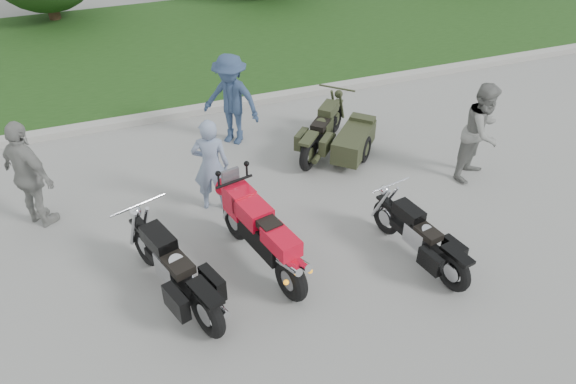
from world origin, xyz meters
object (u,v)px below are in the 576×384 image
object	(u,v)px
person_grey	(482,132)
cruiser_sidecar	(340,138)
cruiser_right	(423,240)
sportbike_red	(263,235)
person_denim	(231,100)
person_stripe	(211,165)
cruiser_left	(177,274)
person_back	(29,175)

from	to	relation	value
person_grey	cruiser_sidecar	bearing A→B (deg)	115.19
cruiser_right	person_grey	size ratio (longest dim) A/B	1.12
sportbike_red	person_grey	xyz separation A→B (m)	(4.57, 1.05, 0.30)
cruiser_right	person_denim	distance (m)	4.92
cruiser_right	person_denim	bearing A→B (deg)	99.30
person_denim	person_stripe	bearing A→B (deg)	-71.01
cruiser_left	person_stripe	distance (m)	2.26
cruiser_right	cruiser_sidecar	bearing A→B (deg)	76.51
person_denim	person_back	distance (m)	4.07
cruiser_left	cruiser_right	bearing A→B (deg)	-26.49
person_stripe	cruiser_sidecar	bearing A→B (deg)	-144.48
sportbike_red	person_denim	bearing A→B (deg)	67.52
cruiser_sidecar	person_stripe	world-z (taller)	person_stripe
person_denim	cruiser_sidecar	bearing A→B (deg)	8.32
cruiser_right	person_stripe	distance (m)	3.68
person_grey	sportbike_red	bearing A→B (deg)	163.61
cruiser_left	person_back	distance (m)	3.21
sportbike_red	cruiser_right	world-z (taller)	sportbike_red
cruiser_right	person_grey	bearing A→B (deg)	26.93
person_grey	person_denim	bearing A→B (deg)	115.52
cruiser_left	cruiser_right	size ratio (longest dim) A/B	1.14
cruiser_right	person_stripe	world-z (taller)	person_stripe
cruiser_right	person_stripe	bearing A→B (deg)	125.48
cruiser_left	cruiser_sidecar	bearing A→B (deg)	17.56
cruiser_left	cruiser_right	world-z (taller)	cruiser_left
sportbike_red	person_denim	size ratio (longest dim) A/B	1.19
person_denim	person_back	xyz separation A→B (m)	(-3.79, -1.49, 0.01)
person_back	person_denim	bearing A→B (deg)	-106.60
cruiser_right	cruiser_sidecar	distance (m)	3.29
cruiser_right	sportbike_red	bearing A→B (deg)	151.21
cruiser_sidecar	person_grey	bearing A→B (deg)	7.59
cruiser_left	person_denim	size ratio (longest dim) A/B	1.27
cruiser_left	person_denim	distance (m)	4.54
cruiser_left	person_stripe	world-z (taller)	person_stripe
cruiser_right	person_stripe	xyz separation A→B (m)	(-2.67, 2.49, 0.45)
cruiser_left	cruiser_right	distance (m)	3.71
cruiser_sidecar	cruiser_left	bearing A→B (deg)	-100.58
person_back	sportbike_red	bearing A→B (deg)	-164.52
sportbike_red	cruiser_sidecar	size ratio (longest dim) A/B	1.12
cruiser_sidecar	person_grey	xyz separation A→B (m)	(2.12, -1.51, 0.53)
cruiser_right	person_denim	size ratio (longest dim) A/B	1.11
sportbike_red	cruiser_right	xyz separation A→B (m)	(2.34, -0.73, -0.22)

